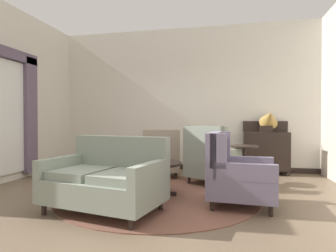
% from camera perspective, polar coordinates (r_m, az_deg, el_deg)
% --- Properties ---
extents(ground, '(8.58, 8.58, 0.00)m').
position_cam_1_polar(ground, '(4.20, -3.00, -14.90)').
color(ground, brown).
extents(wall_back, '(6.29, 0.08, 3.38)m').
position_cam_1_polar(wall_back, '(6.79, 3.21, 5.53)').
color(wall_back, silver).
rests_on(wall_back, ground).
extents(wall_left, '(0.08, 3.90, 3.38)m').
position_cam_1_polar(wall_left, '(6.31, -28.88, 5.77)').
color(wall_left, silver).
rests_on(wall_left, ground).
extents(baseboard_back, '(6.13, 0.03, 0.12)m').
position_cam_1_polar(baseboard_back, '(6.80, 3.12, -8.26)').
color(baseboard_back, black).
rests_on(baseboard_back, ground).
extents(area_rug, '(3.08, 3.08, 0.01)m').
position_cam_1_polar(area_rug, '(4.48, -1.96, -13.81)').
color(area_rug, brown).
rests_on(area_rug, ground).
extents(coffee_table, '(0.87, 0.87, 0.52)m').
position_cam_1_polar(coffee_table, '(4.38, -2.99, -8.53)').
color(coffee_table, black).
rests_on(coffee_table, ground).
extents(porcelain_vase, '(0.17, 0.17, 0.30)m').
position_cam_1_polar(porcelain_vase, '(4.38, -2.74, -5.46)').
color(porcelain_vase, '#384C93').
rests_on(porcelain_vase, coffee_table).
extents(settee, '(1.59, 1.16, 0.94)m').
position_cam_1_polar(settee, '(3.72, -12.43, -10.67)').
color(settee, gray).
rests_on(settee, ground).
extents(armchair_near_window, '(0.88, 0.96, 0.98)m').
position_cam_1_polar(armchair_near_window, '(5.82, -1.27, -6.21)').
color(armchair_near_window, gray).
rests_on(armchair_near_window, ground).
extents(armchair_foreground_right, '(1.08, 1.08, 1.06)m').
position_cam_1_polar(armchair_foreground_right, '(5.19, 8.68, -6.78)').
color(armchair_foreground_right, gray).
rests_on(armchair_foreground_right, ground).
extents(armchair_beside_settee, '(0.92, 0.87, 1.00)m').
position_cam_1_polar(armchair_beside_settee, '(3.97, 13.46, -9.60)').
color(armchair_beside_settee, slate).
rests_on(armchair_beside_settee, ground).
extents(side_table, '(0.50, 0.50, 0.70)m').
position_cam_1_polar(side_table, '(5.42, 15.24, -6.79)').
color(side_table, black).
rests_on(side_table, ground).
extents(sideboard, '(0.95, 0.37, 1.15)m').
position_cam_1_polar(sideboard, '(6.47, 19.25, -4.66)').
color(sideboard, black).
rests_on(sideboard, ground).
extents(gramophone, '(0.40, 0.52, 0.57)m').
position_cam_1_polar(gramophone, '(6.35, 19.85, 1.32)').
color(gramophone, black).
rests_on(gramophone, sideboard).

